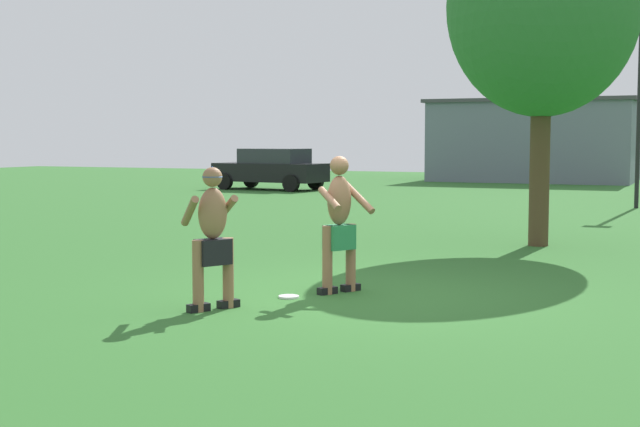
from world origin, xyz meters
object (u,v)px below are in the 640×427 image
Objects in this scene: frisbee at (289,297)px; lamp_post at (640,87)px; player_in_green at (340,220)px; car_black_mid_lot at (271,168)px; tree_left_field at (543,7)px; player_with_cap at (213,232)px.

frisbee is 17.44m from lamp_post.
car_black_mid_lot is (-11.19, 20.31, -0.10)m from player_in_green.
frisbee is 8.20m from tree_left_field.
frisbee is at bearing -99.60° from lamp_post.
tree_left_field is at bearing 73.18° from player_with_cap.
player_with_cap reaches higher than frisbee.
lamp_post reaches higher than car_black_mid_lot.
tree_left_field is (1.44, 6.12, 3.40)m from player_in_green.
tree_left_field reaches higher than player_in_green.
player_with_cap is 0.95× the size of player_in_green.
lamp_post is at bearing 80.40° from frisbee.
car_black_mid_lot is at bearing 115.12° from player_with_cap.
tree_left_field is at bearing 76.77° from player_in_green.
player_with_cap is 1.86m from player_in_green.
car_black_mid_lot is at bearing 117.22° from frisbee.
tree_left_field is at bearing 74.37° from frisbee.
car_black_mid_lot reaches higher than frisbee.
player_in_green reaches higher than player_with_cap.
tree_left_field reaches higher than player_with_cap.
frisbee is (0.47, 1.04, -0.89)m from player_with_cap.
player_in_green is at bearing 60.99° from player_with_cap.
player_in_green is 0.27× the size of tree_left_field.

